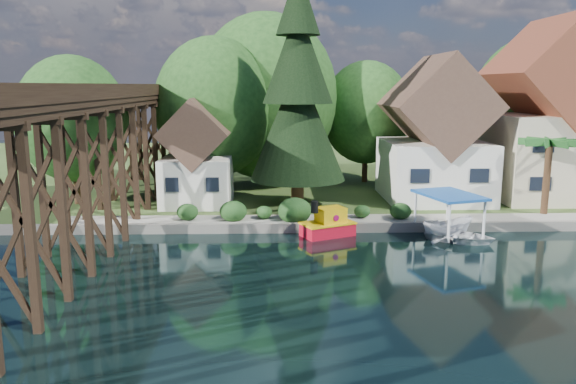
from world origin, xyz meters
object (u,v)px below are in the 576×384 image
at_px(trestle_bridge, 85,155).
at_px(conifer, 298,95).
at_px(house_center, 549,122).
at_px(palm_tree, 550,145).
at_px(shed, 197,160).
at_px(boat_white_a, 460,235).
at_px(house_left, 435,139).
at_px(boat_canopy, 448,219).
at_px(tugboat, 328,225).

relative_size(trestle_bridge, conifer, 2.64).
distance_m(house_center, conifer, 20.01).
bearing_deg(palm_tree, shed, 170.60).
distance_m(palm_tree, boat_white_a, 10.11).
height_order(house_center, conifer, conifer).
bearing_deg(house_left, boat_canopy, -100.14).
xyz_separation_m(shed, boat_white_a, (16.77, -8.85, -3.41)).
distance_m(house_center, palm_tree, 6.73).
distance_m(house_left, house_center, 9.10).
relative_size(trestle_bridge, house_left, 4.01).
distance_m(tugboat, boat_canopy, 7.34).
xyz_separation_m(house_center, conifer, (-19.63, -3.25, 2.13)).
bearing_deg(shed, house_center, 4.24).
xyz_separation_m(house_left, shed, (-18.00, -1.50, -1.31)).
bearing_deg(house_left, palm_tree, -41.70).
relative_size(conifer, boat_white_a, 4.11).
bearing_deg(boat_canopy, boat_white_a, -65.12).
relative_size(house_center, palm_tree, 2.53).
bearing_deg(tugboat, boat_white_a, -11.23).
height_order(tugboat, boat_canopy, boat_canopy).
height_order(trestle_bridge, shed, trestle_bridge).
height_order(trestle_bridge, boat_canopy, trestle_bridge).
bearing_deg(palm_tree, conifer, 170.70).
xyz_separation_m(house_left, house_center, (9.00, 0.50, 1.28)).
height_order(house_left, tugboat, house_left).
relative_size(trestle_bridge, tugboat, 12.01).
xyz_separation_m(house_center, palm_tree, (-2.83, -6.00, -1.12)).
height_order(trestle_bridge, conifer, conifer).
distance_m(house_left, tugboat, 13.34).
xyz_separation_m(house_center, shed, (-27.00, -2.00, -2.59)).
relative_size(conifer, palm_tree, 3.04).
xyz_separation_m(shed, boat_canopy, (16.32, -7.88, -2.65)).
xyz_separation_m(tugboat, boat_canopy, (7.30, -0.57, 0.47)).
distance_m(house_left, shed, 18.11).
relative_size(palm_tree, tugboat, 1.49).
xyz_separation_m(conifer, boat_white_a, (9.40, -7.60, -8.13)).
xyz_separation_m(conifer, tugboat, (1.65, -6.06, -7.85)).
bearing_deg(palm_tree, tugboat, -167.66).
relative_size(shed, boat_white_a, 1.93).
height_order(shed, boat_canopy, shed).
bearing_deg(house_center, palm_tree, -115.23).
distance_m(trestle_bridge, tugboat, 14.91).
distance_m(shed, conifer, 8.84).
distance_m(conifer, tugboat, 10.05).
bearing_deg(house_left, house_center, 3.18).
bearing_deg(boat_white_a, shed, 90.46).
height_order(palm_tree, boat_canopy, palm_tree).
bearing_deg(palm_tree, boat_white_a, -146.74).
bearing_deg(house_center, trestle_bridge, -160.51).
bearing_deg(trestle_bridge, shed, 61.81).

